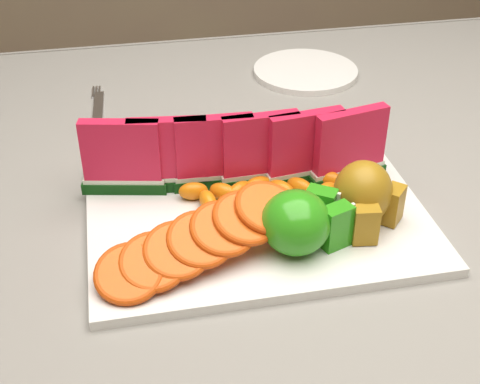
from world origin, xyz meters
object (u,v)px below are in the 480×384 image
(apple_cluster, at_px, (302,222))
(pear_cluster, at_px, (365,195))
(fork, at_px, (98,114))
(side_plate, at_px, (305,71))
(platter, at_px, (256,215))

(apple_cluster, height_order, pear_cluster, pear_cluster)
(apple_cluster, height_order, fork, apple_cluster)
(side_plate, bearing_deg, apple_cluster, -106.87)
(platter, distance_m, side_plate, 0.43)
(fork, bearing_deg, apple_cluster, -60.79)
(pear_cluster, bearing_deg, apple_cluster, -161.02)
(platter, height_order, pear_cluster, pear_cluster)
(pear_cluster, xyz_separation_m, side_plate, (0.06, 0.44, -0.05))
(platter, bearing_deg, fork, 120.37)
(side_plate, bearing_deg, platter, -113.93)
(side_plate, relative_size, fork, 1.15)
(platter, relative_size, pear_cluster, 4.36)
(platter, xyz_separation_m, fork, (-0.18, 0.31, -0.00))
(apple_cluster, distance_m, fork, 0.44)
(pear_cluster, distance_m, fork, 0.47)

